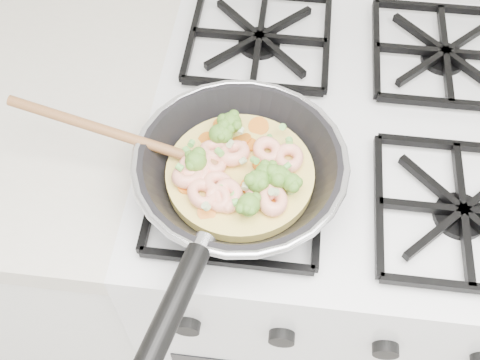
# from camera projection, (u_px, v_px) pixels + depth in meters

# --- Properties ---
(stove) EXTENTS (0.60, 0.60, 0.92)m
(stove) POSITION_uv_depth(u_px,v_px,m) (317.00, 256.00, 1.24)
(stove) COLOR white
(stove) RESTS_ON ground
(skillet) EXTENTS (0.45, 0.45, 0.10)m
(skillet) POSITION_uv_depth(u_px,v_px,m) (237.00, 172.00, 0.76)
(skillet) COLOR black
(skillet) RESTS_ON stove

